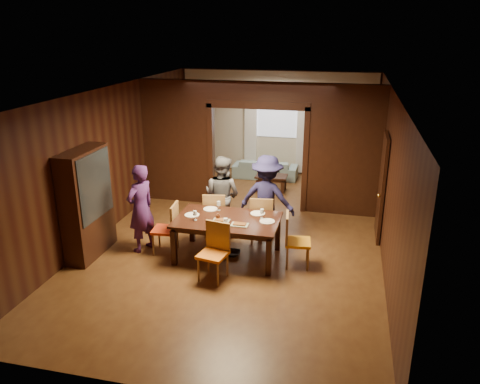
% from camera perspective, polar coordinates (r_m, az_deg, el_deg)
% --- Properties ---
extents(floor, '(9.00, 9.00, 0.00)m').
position_cam_1_polar(floor, '(9.66, 0.20, -5.08)').
color(floor, '#532D17').
rests_on(floor, ground).
extents(ceiling, '(5.50, 9.00, 0.02)m').
position_cam_1_polar(ceiling, '(8.85, 0.22, 12.25)').
color(ceiling, silver).
rests_on(ceiling, room_walls).
extents(room_walls, '(5.52, 9.01, 2.90)m').
position_cam_1_polar(room_walls, '(10.92, 2.44, 6.19)').
color(room_walls, black).
rests_on(room_walls, floor).
extents(person_purple, '(0.61, 0.72, 1.68)m').
position_cam_1_polar(person_purple, '(8.86, -12.01, -1.98)').
color(person_purple, '#441E59').
rests_on(person_purple, floor).
extents(person_grey, '(0.95, 0.83, 1.64)m').
position_cam_1_polar(person_grey, '(9.38, -2.19, -0.44)').
color(person_grey, '#57565E').
rests_on(person_grey, floor).
extents(person_navy, '(1.18, 0.79, 1.71)m').
position_cam_1_polar(person_navy, '(9.16, 3.31, -0.72)').
color(person_navy, '#1E1B44').
rests_on(person_navy, floor).
extents(sofa, '(1.78, 0.70, 0.52)m').
position_cam_1_polar(sofa, '(13.14, 3.10, 2.88)').
color(sofa, '#89ACB3').
rests_on(sofa, floor).
extents(serving_bowl, '(0.30, 0.30, 0.07)m').
position_cam_1_polar(serving_bowl, '(8.45, -0.97, -2.90)').
color(serving_bowl, black).
rests_on(serving_bowl, dining_table).
extents(dining_table, '(1.86, 1.16, 0.76)m').
position_cam_1_polar(dining_table, '(8.57, -1.54, -5.63)').
color(dining_table, black).
rests_on(dining_table, floor).
extents(coffee_table, '(0.80, 0.50, 0.40)m').
position_cam_1_polar(coffee_table, '(12.13, 3.83, 1.13)').
color(coffee_table, black).
rests_on(coffee_table, floor).
extents(chair_left, '(0.48, 0.48, 0.97)m').
position_cam_1_polar(chair_left, '(8.82, -9.15, -4.37)').
color(chair_left, red).
rests_on(chair_left, floor).
extents(chair_right, '(0.49, 0.49, 0.97)m').
position_cam_1_polar(chair_right, '(8.29, 7.08, -5.88)').
color(chair_right, orange).
rests_on(chair_right, floor).
extents(chair_far_l, '(0.51, 0.51, 0.97)m').
position_cam_1_polar(chair_far_l, '(9.34, -3.03, -2.75)').
color(chair_far_l, red).
rests_on(chair_far_l, floor).
extents(chair_far_r, '(0.49, 0.49, 0.97)m').
position_cam_1_polar(chair_far_r, '(9.13, 2.68, -3.27)').
color(chair_far_r, orange).
rests_on(chair_far_r, floor).
extents(chair_near, '(0.52, 0.52, 0.97)m').
position_cam_1_polar(chair_near, '(7.81, -3.34, -7.43)').
color(chair_near, orange).
rests_on(chair_near, floor).
extents(hutch, '(0.40, 1.20, 2.00)m').
position_cam_1_polar(hutch, '(8.90, -18.16, -1.34)').
color(hutch, black).
rests_on(hutch, floor).
extents(door_right, '(0.06, 0.90, 2.10)m').
position_cam_1_polar(door_right, '(9.56, 16.88, 0.55)').
color(door_right, black).
rests_on(door_right, floor).
extents(window_far, '(1.20, 0.03, 1.30)m').
position_cam_1_polar(window_far, '(13.35, 4.55, 9.46)').
color(window_far, silver).
rests_on(window_far, back_wall).
extents(curtain_left, '(0.35, 0.06, 2.40)m').
position_cam_1_polar(curtain_left, '(13.52, 1.31, 7.70)').
color(curtain_left, white).
rests_on(curtain_left, back_wall).
extents(curtain_right, '(0.35, 0.06, 2.40)m').
position_cam_1_polar(curtain_right, '(13.30, 7.69, 7.34)').
color(curtain_right, white).
rests_on(curtain_right, back_wall).
extents(plate_left, '(0.27, 0.27, 0.01)m').
position_cam_1_polar(plate_left, '(8.61, -5.87, -2.78)').
color(plate_left, white).
rests_on(plate_left, dining_table).
extents(plate_far_l, '(0.27, 0.27, 0.01)m').
position_cam_1_polar(plate_far_l, '(8.85, -3.61, -2.08)').
color(plate_far_l, white).
rests_on(plate_far_l, dining_table).
extents(plate_far_r, '(0.27, 0.27, 0.01)m').
position_cam_1_polar(plate_far_r, '(8.64, 2.17, -2.62)').
color(plate_far_r, white).
rests_on(plate_far_r, dining_table).
extents(plate_right, '(0.27, 0.27, 0.01)m').
position_cam_1_polar(plate_right, '(8.30, 3.34, -3.59)').
color(plate_right, silver).
rests_on(plate_right, dining_table).
extents(plate_near, '(0.27, 0.27, 0.01)m').
position_cam_1_polar(plate_near, '(8.11, -2.16, -4.16)').
color(plate_near, white).
rests_on(plate_near, dining_table).
extents(platter_a, '(0.30, 0.20, 0.04)m').
position_cam_1_polar(platter_a, '(8.31, -2.31, -3.45)').
color(platter_a, gray).
rests_on(platter_a, dining_table).
extents(platter_b, '(0.30, 0.20, 0.04)m').
position_cam_1_polar(platter_b, '(8.14, -0.05, -3.96)').
color(platter_b, gray).
rests_on(platter_b, dining_table).
extents(wineglass_left, '(0.08, 0.08, 0.18)m').
position_cam_1_polar(wineglass_left, '(8.36, -5.50, -2.87)').
color(wineglass_left, white).
rests_on(wineglass_left, dining_table).
extents(wineglass_far, '(0.08, 0.08, 0.18)m').
position_cam_1_polar(wineglass_far, '(8.77, -2.61, -1.69)').
color(wineglass_far, silver).
rests_on(wineglass_far, dining_table).
extents(wineglass_right, '(0.08, 0.08, 0.18)m').
position_cam_1_polar(wineglass_right, '(8.40, 2.70, -2.66)').
color(wineglass_right, white).
rests_on(wineglass_right, dining_table).
extents(tumbler, '(0.07, 0.07, 0.14)m').
position_cam_1_polar(tumbler, '(8.10, -1.77, -3.68)').
color(tumbler, white).
rests_on(tumbler, dining_table).
extents(condiment_jar, '(0.08, 0.08, 0.11)m').
position_cam_1_polar(condiment_jar, '(8.37, -2.69, -3.01)').
color(condiment_jar, '#4D2412').
rests_on(condiment_jar, dining_table).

